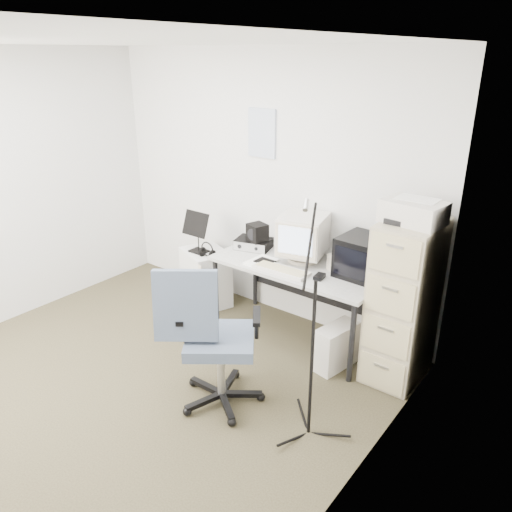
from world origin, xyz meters
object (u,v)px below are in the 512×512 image
Objects in this scene: desk at (297,302)px; office_chair at (220,338)px; filing_cabinet at (404,302)px; side_cart at (206,277)px.

desk is 1.11m from office_chair.
filing_cabinet is 0.87× the size of desk.
office_chair is (0.05, -1.10, 0.18)m from desk.
side_cart is at bearing 99.86° from office_chair.
filing_cabinet is 2.10m from side_cart.
filing_cabinet reaches higher than office_chair.
desk is at bearing -178.19° from filing_cabinet.
desk is 1.12m from side_cart.
office_chair is 1.63m from side_cart.
side_cart is (-1.17, 1.11, -0.25)m from office_chair.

